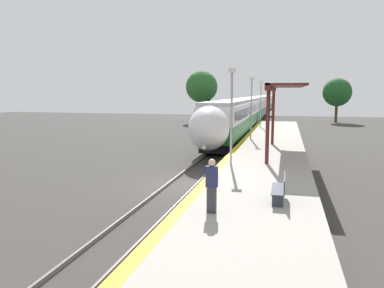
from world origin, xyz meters
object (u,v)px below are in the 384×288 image
Objects in this scene: person_waiting at (212,185)px; lamppost_mid at (251,103)px; train at (258,106)px; railway_signal at (208,113)px; lamppost_far at (261,101)px; platform_bench at (281,188)px; lamppost_near at (232,109)px.

lamppost_mid reaches higher than person_waiting.
person_waiting is at bearing -88.24° from lamppost_mid.
train is 18.33× the size of lamppost_mid.
lamppost_far reaches higher than railway_signal.
train is 18.33× the size of lamppost_far.
train is 54.93m from platform_bench.
train is at bearing 85.90° from railway_signal.
lamppost_mid is at bearing 90.00° from lamppost_near.
train is 20.69× the size of railway_signal.
train is 18.33× the size of lamppost_near.
lamppost_mid is 1.00× the size of lamppost_far.
lamppost_near is (-2.64, 6.35, 2.37)m from platform_bench.
platform_bench is 0.35× the size of lamppost_far.
lamppost_far is at bearing 90.00° from lamppost_mid.
platform_bench is at bearing -72.28° from railway_signal.
lamppost_far is (2.24, -26.50, 1.55)m from train.
railway_signal is (-7.19, 22.50, 1.23)m from platform_bench.
lamppost_far is at bearing 91.12° from person_waiting.
train is at bearing 92.65° from lamppost_near.
person_waiting is 19.15m from lamppost_mid.
person_waiting is (-2.06, -1.77, 0.40)m from platform_bench.
lamppost_mid is at bearing 98.70° from platform_bench.
lamppost_mid is (0.00, 10.93, 0.00)m from lamppost_near.
lamppost_near is at bearing 112.62° from platform_bench.
platform_bench is at bearing -81.30° from lamppost_mid.
railway_signal is 7.38m from lamppost_far.
lamppost_mid is (4.55, -5.23, 1.14)m from railway_signal.
person_waiting is 0.34× the size of lamppost_far.
platform_bench is at bearing -67.38° from lamppost_near.
train is 53.26× the size of person_waiting.
railway_signal is at bearing -128.55° from lamppost_far.
platform_bench is 23.65m from railway_signal.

